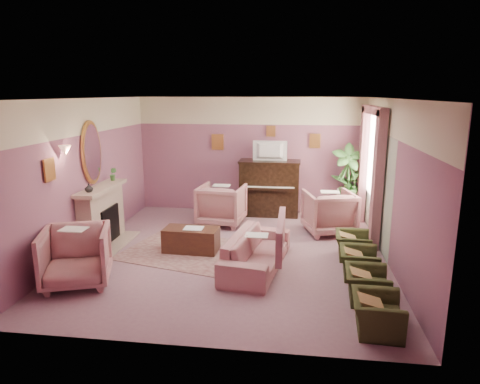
# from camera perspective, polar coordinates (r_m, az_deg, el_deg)

# --- Properties ---
(floor) EXTENTS (5.50, 6.00, 0.01)m
(floor) POSITION_cam_1_polar(r_m,az_deg,el_deg) (7.97, -1.04, -8.20)
(floor) COLOR gray
(floor) RESTS_ON ground
(ceiling) EXTENTS (5.50, 6.00, 0.01)m
(ceiling) POSITION_cam_1_polar(r_m,az_deg,el_deg) (7.43, -1.13, 12.36)
(ceiling) COLOR white
(ceiling) RESTS_ON wall_back
(wall_back) EXTENTS (5.50, 0.02, 2.80)m
(wall_back) POSITION_cam_1_polar(r_m,az_deg,el_deg) (10.51, 1.37, 4.91)
(wall_back) COLOR #72486B
(wall_back) RESTS_ON floor
(wall_front) EXTENTS (5.50, 0.02, 2.80)m
(wall_front) POSITION_cam_1_polar(r_m,az_deg,el_deg) (4.73, -6.56, -5.41)
(wall_front) COLOR #72486B
(wall_front) RESTS_ON floor
(wall_left) EXTENTS (0.02, 6.00, 2.80)m
(wall_left) POSITION_cam_1_polar(r_m,az_deg,el_deg) (8.44, -19.90, 2.10)
(wall_left) COLOR #72486B
(wall_left) RESTS_ON floor
(wall_right) EXTENTS (0.02, 6.00, 2.80)m
(wall_right) POSITION_cam_1_polar(r_m,az_deg,el_deg) (7.67, 19.68, 1.08)
(wall_right) COLOR #72486B
(wall_right) RESTS_ON floor
(picture_rail_band) EXTENTS (5.50, 0.01, 0.65)m
(picture_rail_band) POSITION_cam_1_polar(r_m,az_deg,el_deg) (10.41, 1.40, 10.77)
(picture_rail_band) COLOR beige
(picture_rail_band) RESTS_ON wall_back
(stripe_panel) EXTENTS (0.01, 3.00, 2.15)m
(stripe_panel) POSITION_cam_1_polar(r_m,az_deg,el_deg) (8.98, 17.75, 0.77)
(stripe_panel) COLOR #A9B59D
(stripe_panel) RESTS_ON wall_right
(fireplace_surround) EXTENTS (0.30, 1.40, 1.10)m
(fireplace_surround) POSITION_cam_1_polar(r_m,az_deg,el_deg) (8.73, -17.94, -3.15)
(fireplace_surround) COLOR tan
(fireplace_surround) RESTS_ON floor
(fireplace_inset) EXTENTS (0.18, 0.72, 0.68)m
(fireplace_inset) POSITION_cam_1_polar(r_m,az_deg,el_deg) (8.73, -17.28, -4.13)
(fireplace_inset) COLOR black
(fireplace_inset) RESTS_ON floor
(fire_ember) EXTENTS (0.06, 0.54, 0.10)m
(fire_ember) POSITION_cam_1_polar(r_m,az_deg,el_deg) (8.77, -16.96, -5.27)
(fire_ember) COLOR #F42B00
(fire_ember) RESTS_ON floor
(mantel_shelf) EXTENTS (0.40, 1.55, 0.07)m
(mantel_shelf) POSITION_cam_1_polar(r_m,az_deg,el_deg) (8.58, -18.02, 0.50)
(mantel_shelf) COLOR tan
(mantel_shelf) RESTS_ON fireplace_surround
(hearth) EXTENTS (0.55, 1.50, 0.02)m
(hearth) POSITION_cam_1_polar(r_m,az_deg,el_deg) (8.81, -16.51, -6.58)
(hearth) COLOR tan
(hearth) RESTS_ON floor
(mirror_frame) EXTENTS (0.04, 0.72, 1.20)m
(mirror_frame) POSITION_cam_1_polar(r_m,az_deg,el_deg) (8.53, -19.20, 4.99)
(mirror_frame) COLOR gold
(mirror_frame) RESTS_ON wall_left
(mirror_glass) EXTENTS (0.01, 0.60, 1.06)m
(mirror_glass) POSITION_cam_1_polar(r_m,az_deg,el_deg) (8.52, -19.05, 4.99)
(mirror_glass) COLOR white
(mirror_glass) RESTS_ON wall_left
(sconce_shade) EXTENTS (0.20, 0.20, 0.16)m
(sconce_shade) POSITION_cam_1_polar(r_m,az_deg,el_deg) (7.55, -22.29, 5.16)
(sconce_shade) COLOR #DFA27D
(sconce_shade) RESTS_ON wall_left
(piano) EXTENTS (1.40, 0.60, 1.30)m
(piano) POSITION_cam_1_polar(r_m,az_deg,el_deg) (10.29, 3.92, 0.46)
(piano) COLOR black
(piano) RESTS_ON floor
(piano_keyshelf) EXTENTS (1.30, 0.12, 0.06)m
(piano_keyshelf) POSITION_cam_1_polar(r_m,az_deg,el_deg) (9.94, 3.80, 0.42)
(piano_keyshelf) COLOR black
(piano_keyshelf) RESTS_ON piano
(piano_keys) EXTENTS (1.20, 0.08, 0.02)m
(piano_keys) POSITION_cam_1_polar(r_m,az_deg,el_deg) (9.93, 3.80, 0.64)
(piano_keys) COLOR white
(piano_keys) RESTS_ON piano
(piano_top) EXTENTS (1.45, 0.65, 0.04)m
(piano_top) POSITION_cam_1_polar(r_m,az_deg,el_deg) (10.17, 3.98, 4.09)
(piano_top) COLOR black
(piano_top) RESTS_ON piano
(television) EXTENTS (0.80, 0.12, 0.48)m
(television) POSITION_cam_1_polar(r_m,az_deg,el_deg) (10.08, 3.99, 5.68)
(television) COLOR black
(television) RESTS_ON piano
(print_back_left) EXTENTS (0.30, 0.03, 0.38)m
(print_back_left) POSITION_cam_1_polar(r_m,az_deg,el_deg) (10.55, -2.99, 6.68)
(print_back_left) COLOR gold
(print_back_left) RESTS_ON wall_back
(print_back_right) EXTENTS (0.26, 0.03, 0.34)m
(print_back_right) POSITION_cam_1_polar(r_m,az_deg,el_deg) (10.38, 9.96, 6.72)
(print_back_right) COLOR gold
(print_back_right) RESTS_ON wall_back
(print_back_mid) EXTENTS (0.22, 0.03, 0.26)m
(print_back_mid) POSITION_cam_1_polar(r_m,az_deg,el_deg) (10.36, 4.14, 8.10)
(print_back_mid) COLOR gold
(print_back_mid) RESTS_ON wall_back
(print_left_wall) EXTENTS (0.03, 0.28, 0.36)m
(print_left_wall) POSITION_cam_1_polar(r_m,az_deg,el_deg) (7.34, -24.06, 2.74)
(print_left_wall) COLOR gold
(print_left_wall) RESTS_ON wall_left
(window_blind) EXTENTS (0.03, 1.40, 1.80)m
(window_blind) POSITION_cam_1_polar(r_m,az_deg,el_deg) (9.11, 17.54, 4.95)
(window_blind) COLOR beige
(window_blind) RESTS_ON wall_right
(curtain_left) EXTENTS (0.16, 0.34, 2.60)m
(curtain_left) POSITION_cam_1_polar(r_m,az_deg,el_deg) (8.27, 17.86, 1.34)
(curtain_left) COLOR #945A62
(curtain_left) RESTS_ON floor
(curtain_right) EXTENTS (0.16, 0.34, 2.60)m
(curtain_right) POSITION_cam_1_polar(r_m,az_deg,el_deg) (10.06, 16.07, 3.45)
(curtain_right) COLOR #945A62
(curtain_right) RESTS_ON floor
(pelmet) EXTENTS (0.16, 2.20, 0.16)m
(pelmet) POSITION_cam_1_polar(r_m,az_deg,el_deg) (9.03, 17.41, 10.38)
(pelmet) COLOR #945A62
(pelmet) RESTS_ON wall_right
(mantel_plant) EXTENTS (0.16, 0.16, 0.28)m
(mantel_plant) POSITION_cam_1_polar(r_m,az_deg,el_deg) (9.03, -16.56, 2.31)
(mantel_plant) COLOR #3C7A35
(mantel_plant) RESTS_ON mantel_shelf
(mantel_vase) EXTENTS (0.16, 0.16, 0.16)m
(mantel_vase) POSITION_cam_1_polar(r_m,az_deg,el_deg) (8.12, -19.51, 0.49)
(mantel_vase) COLOR beige
(mantel_vase) RESTS_ON mantel_shelf
(area_rug) EXTENTS (2.86, 2.35, 0.01)m
(area_rug) POSITION_cam_1_polar(r_m,az_deg,el_deg) (8.08, -6.12, -7.93)
(area_rug) COLOR #906762
(area_rug) RESTS_ON floor
(coffee_table) EXTENTS (1.02, 0.54, 0.45)m
(coffee_table) POSITION_cam_1_polar(r_m,az_deg,el_deg) (8.05, -6.51, -6.36)
(coffee_table) COLOR #422618
(coffee_table) RESTS_ON floor
(table_paper) EXTENTS (0.35, 0.28, 0.01)m
(table_paper) POSITION_cam_1_polar(r_m,az_deg,el_deg) (7.97, -6.20, -4.82)
(table_paper) COLOR white
(table_paper) RESTS_ON coffee_table
(sofa) EXTENTS (0.67, 2.02, 0.82)m
(sofa) POSITION_cam_1_polar(r_m,az_deg,el_deg) (7.23, 2.22, -7.05)
(sofa) COLOR tan
(sofa) RESTS_ON floor
(sofa_throw) EXTENTS (0.10, 1.53, 0.56)m
(sofa_throw) POSITION_cam_1_polar(r_m,az_deg,el_deg) (7.14, 5.45, -5.72)
(sofa_throw) COLOR #945A62
(sofa_throw) RESTS_ON sofa
(floral_armchair_left) EXTENTS (0.96, 0.96, 1.00)m
(floral_armchair_left) POSITION_cam_1_polar(r_m,az_deg,el_deg) (9.58, -2.46, -1.40)
(floral_armchair_left) COLOR tan
(floral_armchair_left) RESTS_ON floor
(floral_armchair_right) EXTENTS (0.96, 0.96, 1.00)m
(floral_armchair_right) POSITION_cam_1_polar(r_m,az_deg,el_deg) (9.15, 11.81, -2.37)
(floral_armchair_right) COLOR tan
(floral_armchair_right) RESTS_ON floor
(floral_armchair_front) EXTENTS (0.96, 0.96, 1.00)m
(floral_armchair_front) POSITION_cam_1_polar(r_m,az_deg,el_deg) (7.05, -21.06, -7.67)
(floral_armchair_front) COLOR tan
(floral_armchair_front) RESTS_ON floor
(olive_chair_a) EXTENTS (0.49, 0.70, 0.61)m
(olive_chair_a) POSITION_cam_1_polar(r_m,az_deg,el_deg) (5.71, 17.83, -14.55)
(olive_chair_a) COLOR #343D1C
(olive_chair_a) RESTS_ON floor
(olive_chair_b) EXTENTS (0.49, 0.70, 0.61)m
(olive_chair_b) POSITION_cam_1_polar(r_m,az_deg,el_deg) (6.44, 16.56, -11.20)
(olive_chair_b) COLOR #343D1C
(olive_chair_b) RESTS_ON floor
(olive_chair_c) EXTENTS (0.49, 0.70, 0.61)m
(olive_chair_c) POSITION_cam_1_polar(r_m,az_deg,el_deg) (7.19, 15.58, -8.54)
(olive_chair_c) COLOR #343D1C
(olive_chair_c) RESTS_ON floor
(olive_chair_d) EXTENTS (0.49, 0.70, 0.61)m
(olive_chair_d) POSITION_cam_1_polar(r_m,az_deg,el_deg) (7.95, 14.79, -6.38)
(olive_chair_d) COLOR #343D1C
(olive_chair_d) RESTS_ON floor
(side_table) EXTENTS (0.52, 0.52, 0.70)m
(side_table) POSITION_cam_1_polar(r_m,az_deg,el_deg) (10.36, 14.15, -1.54)
(side_table) COLOR white
(side_table) RESTS_ON floor
(side_plant_big) EXTENTS (0.30, 0.30, 0.34)m
(side_plant_big) POSITION_cam_1_polar(r_m,az_deg,el_deg) (10.24, 14.31, 1.27)
(side_plant_big) COLOR #3C7A35
(side_plant_big) RESTS_ON side_table
(side_plant_small) EXTENTS (0.16, 0.16, 0.28)m
(side_plant_small) POSITION_cam_1_polar(r_m,az_deg,el_deg) (10.17, 15.04, 0.97)
(side_plant_small) COLOR #3C7A35
(side_plant_small) RESTS_ON side_table
(palm_pot) EXTENTS (0.34, 0.34, 0.34)m
(palm_pot) POSITION_cam_1_polar(r_m,az_deg,el_deg) (10.31, 13.92, -2.63)
(palm_pot) COLOR brown
(palm_pot) RESTS_ON floor
(palm_plant) EXTENTS (0.76, 0.76, 1.44)m
(palm_plant) POSITION_cam_1_polar(r_m,az_deg,el_deg) (10.11, 14.19, 2.23)
(palm_plant) COLOR #3C7A35
(palm_plant) RESTS_ON palm_pot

